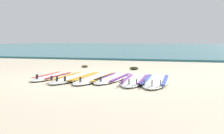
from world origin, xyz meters
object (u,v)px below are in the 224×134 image
surfboard_4 (135,80)px  surfboard_5 (156,81)px  surfboard_3 (113,78)px  surfboard_0 (53,76)px  surfboard_1 (74,77)px  surfboard_2 (95,78)px

surfboard_4 → surfboard_5: size_ratio=0.92×
surfboard_3 → surfboard_4: size_ratio=0.99×
surfboard_0 → surfboard_1: (0.64, -0.03, 0.00)m
surfboard_4 → surfboard_0: bearing=177.5°
surfboard_1 → surfboard_5: 2.13m
surfboard_1 → surfboard_2: bearing=4.5°
surfboard_0 → surfboard_5: same height
surfboard_0 → surfboard_5: bearing=-1.5°
surfboard_1 → surfboard_4: 1.63m
surfboard_4 → surfboard_5: bearing=3.0°
surfboard_3 → surfboard_0: bearing=-176.0°
surfboard_0 → surfboard_4: (2.27, -0.10, 0.00)m
surfboard_0 → surfboard_1: bearing=-2.9°
surfboard_0 → surfboard_2: same height
surfboard_3 → surfboard_4: bearing=-19.4°
surfboard_4 → surfboard_2: bearing=174.1°
surfboard_1 → surfboard_3: bearing=8.4°
surfboard_0 → surfboard_5: 2.77m
surfboard_1 → surfboard_3: size_ratio=1.09×
surfboard_2 → surfboard_4: same height
surfboard_4 → surfboard_3: bearing=160.6°
surfboard_0 → surfboard_3: 1.65m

